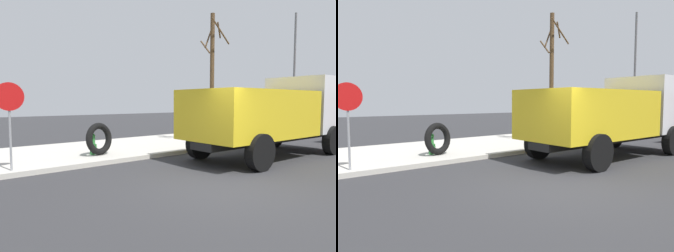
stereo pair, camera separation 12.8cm
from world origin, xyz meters
TOP-DOWN VIEW (x-y plane):
  - ground_plane at (0.00, 0.00)m, footprint 80.00×80.00m
  - sidewalk_curb at (0.00, 6.50)m, footprint 36.00×5.00m
  - fire_hydrant at (-0.84, 5.29)m, footprint 0.22×0.49m
  - loose_tire at (-0.70, 5.06)m, footprint 1.17×0.63m
  - stop_sign at (-3.68, 4.28)m, footprint 0.76×0.08m
  - dump_truck_yellow at (4.59, 1.62)m, footprint 7.03×2.87m
  - bare_tree at (5.16, 5.19)m, footprint 1.11×1.10m
  - street_light_pole at (11.12, 4.44)m, footprint 0.12×0.12m

SIDE VIEW (x-z plane):
  - ground_plane at x=0.00m, z-range 0.00..0.00m
  - sidewalk_curb at x=0.00m, z-range 0.00..0.15m
  - fire_hydrant at x=-0.84m, z-range 0.18..0.93m
  - loose_tire at x=-0.70m, z-range 0.15..1.29m
  - dump_truck_yellow at x=4.59m, z-range 0.11..3.11m
  - stop_sign at x=-3.68m, z-range 0.62..3.00m
  - bare_tree at x=5.16m, z-range 0.30..6.23m
  - street_light_pole at x=11.12m, z-range 0.15..6.98m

